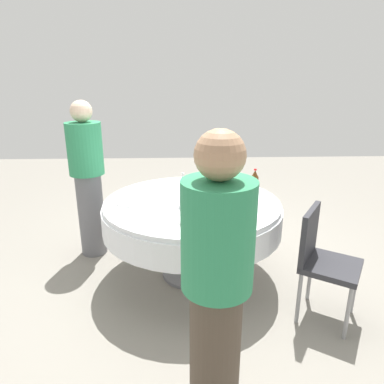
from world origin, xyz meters
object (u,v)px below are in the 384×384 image
Objects in this scene: bottle_dark_green_outer at (188,201)px; bottle_clear_front at (183,190)px; bottle_brown_far at (254,187)px; wine_glass_inner at (221,199)px; dining_table at (192,216)px; person_front at (88,178)px; person_outer at (217,287)px; plate_mid at (211,184)px; wine_glass_north at (192,190)px; plate_near at (190,191)px; chair_rear at (321,255)px; plate_west at (128,202)px.

bottle_clear_front is at bearing 96.92° from bottle_dark_green_outer.
bottle_brown_far is (0.58, 0.31, 0.01)m from bottle_dark_green_outer.
bottle_dark_green_outer reaches higher than wine_glass_inner.
dining_table is 5.22× the size of bottle_brown_far.
person_front is (-1.56, 0.54, -0.06)m from bottle_brown_far.
person_outer reaches higher than wine_glass_inner.
bottle_dark_green_outer is 0.18× the size of person_outer.
plate_mid is 1.95m from person_outer.
bottle_brown_far is 0.19× the size of person_outer.
person_front is (-1.25, 0.76, -0.02)m from wine_glass_inner.
wine_glass_north reaches higher than plate_near.
bottle_dark_green_outer is 1.91× the size of wine_glass_inner.
bottle_brown_far is at bearing -7.34° from dining_table.
person_front is (-1.24, -0.00, 0.08)m from plate_mid.
plate_near is at bearing 92.20° from wine_glass_north.
chair_rear is (0.73, -1.10, -0.23)m from plate_mid.
person_front is (-1.03, 0.48, -0.02)m from wine_glass_north.
person_outer reaches higher than wine_glass_north.
wine_glass_north is (-0.22, 0.28, -0.01)m from wine_glass_inner.
dining_table is 0.61m from bottle_brown_far.
bottle_brown_far is (0.61, 0.04, 0.01)m from bottle_clear_front.
dining_table is 0.28m from plate_near.
chair_rear is at bearing -53.43° from bottle_brown_far.
wine_glass_inner reaches higher than wine_glass_north.
dining_table is 5.56× the size of bottle_clear_front.
wine_glass_north is at bearing 128.03° from wine_glass_inner.
plate_mid is 1.34m from chair_rear.
chair_rear is (0.95, -0.86, -0.23)m from plate_near.
dining_table is 0.25m from wine_glass_north.
person_outer reaches higher than dining_table.
plate_mid reaches higher than dining_table.
bottle_clear_front is at bearing -126.87° from dining_table.
person_front is 2.27m from chair_rear.
person_front is at bearing -179.78° from plate_mid.
person_outer reaches higher than plate_near.
bottle_dark_green_outer is at bearing -97.80° from wine_glass_north.
bottle_clear_front is (-0.08, -0.11, 0.28)m from dining_table.
person_outer is at bearing -12.88° from chair_rear.
person_outer is at bearing -87.60° from wine_glass_north.
dining_table is 7.23× the size of plate_west.
person_outer is at bearing -97.52° from wine_glass_inner.
dining_table is 0.47m from bottle_dark_green_outer.
plate_west is 1.62m from chair_rear.
bottle_clear_front reaches higher than chair_rear.
plate_mid is (0.29, 0.59, -0.12)m from bottle_clear_front.
bottle_brown_far is 2.12× the size of wine_glass_north.
chair_rear is at bearing -25.02° from wine_glass_inner.
dining_table is 1.00× the size of person_outer.
plate_near is at bearing 27.45° from plate_west.
wine_glass_inner is 0.77m from plate_mid.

